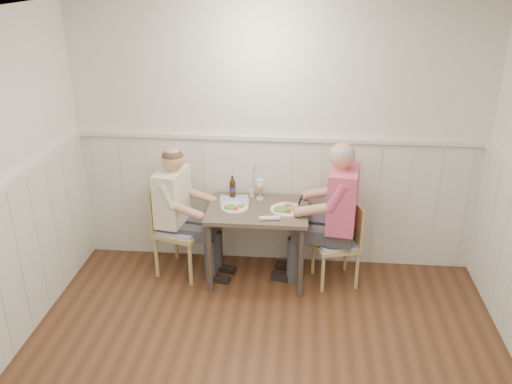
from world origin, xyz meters
TOP-DOWN VIEW (x-y plane):
  - room_shell at (0.00, 0.00)m, footprint 4.04×4.54m
  - wainscot at (0.00, 0.69)m, footprint 4.00×4.49m
  - dining_table at (-0.15, 1.84)m, footprint 0.95×0.70m
  - chair_right at (0.65, 1.85)m, footprint 0.48×0.48m
  - chair_left at (-0.96, 1.89)m, footprint 0.56×0.56m
  - man_in_pink at (0.59, 1.83)m, footprint 0.71×0.50m
  - diner_cream at (-0.94, 1.88)m, footprint 0.66×0.47m
  - plate_man at (0.12, 1.80)m, footprint 0.31×0.31m
  - plate_diner at (-0.38, 1.80)m, footprint 0.26×0.26m
  - beer_glass_a at (-0.15, 2.07)m, footprint 0.08×0.08m
  - beer_glass_b at (-0.15, 2.04)m, footprint 0.07×0.07m
  - beer_bottle at (-0.42, 2.08)m, footprint 0.06×0.06m
  - rolled_napkin at (-0.02, 1.59)m, footprint 0.19×0.07m
  - grass_vase at (-0.23, 2.10)m, footprint 0.04×0.04m
  - gingham_mat at (-0.39, 2.00)m, footprint 0.31×0.26m

SIDE VIEW (x-z plane):
  - chair_right at x=0.65m, z-range 0.04..0.87m
  - chair_left at x=-0.96m, z-range 0.04..0.98m
  - diner_cream at x=-0.94m, z-range -0.11..1.22m
  - man_in_pink at x=0.59m, z-range -0.12..1.33m
  - dining_table at x=-0.15m, z-range 0.28..1.03m
  - wainscot at x=0.00m, z-range 0.02..1.36m
  - gingham_mat at x=-0.39m, z-range 0.75..0.76m
  - plate_diner at x=-0.38m, z-range 0.74..0.80m
  - rolled_napkin at x=-0.02m, z-range 0.75..0.79m
  - plate_man at x=0.12m, z-range 0.74..0.81m
  - beer_bottle at x=-0.42m, z-range 0.74..0.96m
  - beer_glass_b at x=-0.15m, z-range 0.78..0.95m
  - beer_glass_a at x=-0.15m, z-range 0.78..0.98m
  - grass_vase at x=-0.23m, z-range 0.73..1.11m
  - room_shell at x=0.00m, z-range 0.22..2.82m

